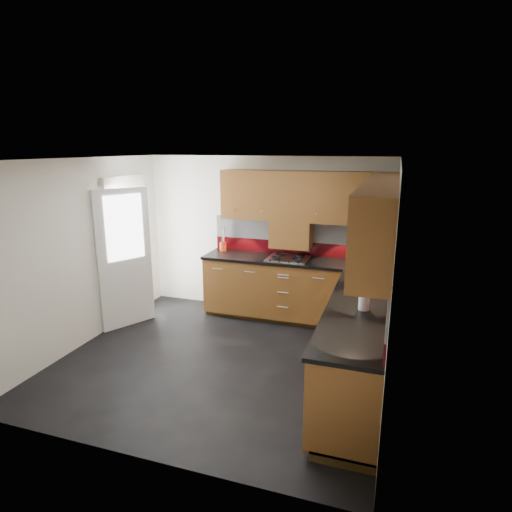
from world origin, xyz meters
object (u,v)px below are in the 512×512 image
(gas_hob, at_px, (288,258))
(food_processor, at_px, (370,268))
(toaster, at_px, (381,259))
(utensil_pot, at_px, (223,245))

(gas_hob, relative_size, food_processor, 1.87)
(gas_hob, bearing_deg, food_processor, -28.68)
(gas_hob, height_order, toaster, toaster)
(utensil_pot, height_order, food_processor, utensil_pot)
(food_processor, bearing_deg, utensil_pot, 159.82)
(toaster, xyz_separation_m, food_processor, (-0.11, -0.75, 0.06))
(toaster, height_order, food_processor, food_processor)
(utensil_pot, distance_m, food_processor, 2.44)
(utensil_pot, distance_m, toaster, 2.40)
(toaster, distance_m, food_processor, 0.76)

